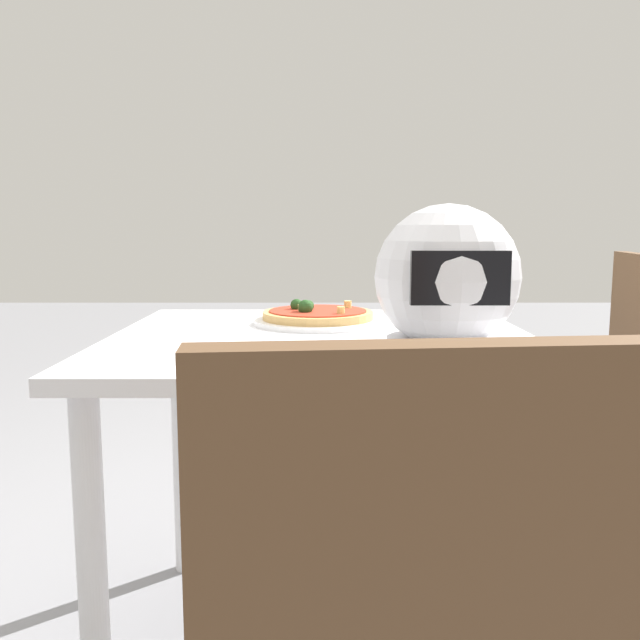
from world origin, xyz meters
name	(u,v)px	position (x,y,z in m)	size (l,w,h in m)	color
dining_table	(322,380)	(0.00, 0.00, 0.63)	(0.90, 0.84, 0.73)	white
pizza_plate	(318,321)	(0.01, -0.15, 0.74)	(0.30, 0.30, 0.01)	white
pizza	(317,314)	(0.01, -0.15, 0.76)	(0.26, 0.26, 0.05)	tan
motorcycle_helmet	(447,280)	(-0.23, 0.16, 0.86)	(0.27, 0.27, 0.27)	silver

